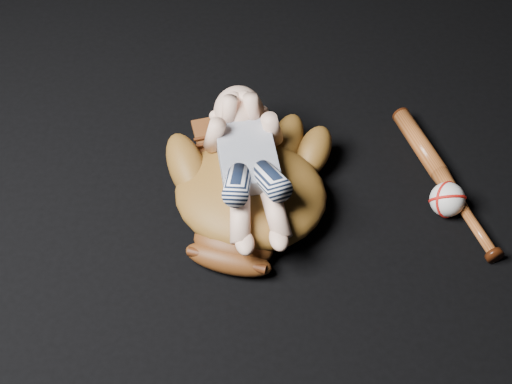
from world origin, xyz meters
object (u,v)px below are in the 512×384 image
at_px(newborn_baby, 250,164).
at_px(baseball_glove, 251,188).
at_px(baseball, 447,199).
at_px(baseball_bat, 445,181).

bearing_deg(newborn_baby, baseball_glove, -89.38).
height_order(baseball_glove, newborn_baby, newborn_baby).
height_order(newborn_baby, baseball, newborn_baby).
relative_size(newborn_baby, baseball_bat, 0.93).
distance_m(baseball_glove, baseball, 0.39).
height_order(baseball_glove, baseball_bat, baseball_glove).
distance_m(baseball_glove, baseball_bat, 0.41).
relative_size(baseball_glove, newborn_baby, 1.10).
height_order(baseball_bat, baseball, baseball).
bearing_deg(baseball_bat, newborn_baby, -172.28).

